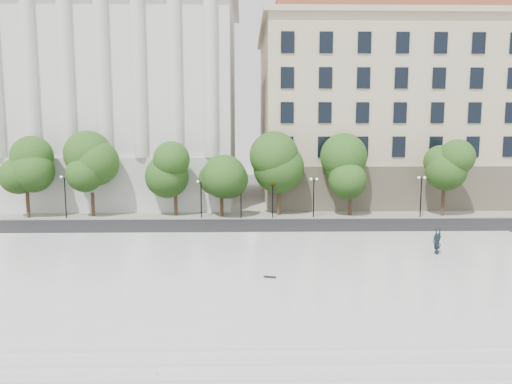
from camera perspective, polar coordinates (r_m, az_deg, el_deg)
The scene contains 13 objects.
ground at distance 28.76m, azimuth -0.31°, elevation -11.43°, with size 160.00×160.00×0.00m, color #A8A59E.
plaza at distance 31.55m, azimuth -0.40°, elevation -9.26°, with size 44.00×22.00×0.45m, color silver.
street at distance 46.15m, azimuth -0.68°, elevation -4.08°, with size 60.00×8.00×0.02m, color black.
far_sidewalk at distance 52.03m, azimuth -0.75°, elevation -2.68°, with size 60.00×4.00×0.12m, color #A3A097.
building_west at distance 67.89m, azimuth -15.63°, elevation 10.33°, with size 31.50×27.65×25.60m.
building_east at distance 69.20m, azimuth 16.12°, elevation 8.81°, with size 36.00×26.15×23.00m.
traffic_light_west at distance 49.82m, azimuth -1.73°, elevation 0.99°, with size 0.68×1.61×4.13m.
traffic_light_east at distance 49.88m, azimuth 1.91°, elevation 1.14°, with size 1.11×1.84×4.24m.
person_lying at distance 37.31m, azimuth 19.96°, elevation -6.30°, with size 0.66×0.43×1.82m, color black.
skateboard at distance 29.92m, azimuth 1.59°, elevation -9.69°, with size 0.73×0.19×0.07m, color black.
plaza_steps at distance 20.50m, azimuth 0.13°, elevation -19.28°, with size 44.00×3.00×0.30m.
street_trees at distance 50.96m, azimuth -1.91°, elevation 2.60°, with size 45.94×5.22×7.33m.
lamp_posts at distance 50.20m, azimuth -0.64°, elevation 0.22°, with size 36.78×0.28×4.41m.
Camera 1 is at (-0.44, -27.18, 9.41)m, focal length 35.00 mm.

